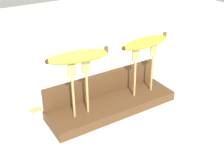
# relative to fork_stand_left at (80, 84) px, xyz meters

# --- Properties ---
(ground_plane) EXTENTS (3.00, 3.00, 0.00)m
(ground_plane) POSITION_rel_fork_stand_left_xyz_m (0.12, 0.01, -0.14)
(ground_plane) COLOR silver
(wooden_board) EXTENTS (0.43, 0.13, 0.03)m
(wooden_board) POSITION_rel_fork_stand_left_xyz_m (0.12, 0.01, -0.12)
(wooden_board) COLOR brown
(wooden_board) RESTS_ON ground
(board_backstop) EXTENTS (0.42, 0.02, 0.08)m
(board_backstop) POSITION_rel_fork_stand_left_xyz_m (0.12, 0.07, -0.07)
(board_backstop) COLOR brown
(board_backstop) RESTS_ON wooden_board
(fork_stand_left) EXTENTS (0.07, 0.01, 0.18)m
(fork_stand_left) POSITION_rel_fork_stand_left_xyz_m (0.00, 0.00, 0.00)
(fork_stand_left) COLOR tan
(fork_stand_left) RESTS_ON wooden_board
(fork_stand_right) EXTENTS (0.10, 0.01, 0.17)m
(fork_stand_right) POSITION_rel_fork_stand_left_xyz_m (0.24, 0.00, -0.00)
(fork_stand_right) COLOR tan
(fork_stand_right) RESTS_ON wooden_board
(banana_raised_left) EXTENTS (0.18, 0.07, 0.04)m
(banana_raised_left) POSITION_rel_fork_stand_left_xyz_m (-0.00, 0.00, 0.09)
(banana_raised_left) COLOR #B2C138
(banana_raised_left) RESTS_ON fork_stand_left
(banana_raised_right) EXTENTS (0.18, 0.05, 0.04)m
(banana_raised_right) POSITION_rel_fork_stand_left_xyz_m (0.24, -0.00, 0.08)
(banana_raised_right) COLOR yellow
(banana_raised_right) RESTS_ON fork_stand_right
(fork_fallen_near) EXTENTS (0.20, 0.03, 0.01)m
(fork_fallen_near) POSITION_rel_fork_stand_left_xyz_m (-0.05, 0.14, -0.13)
(fork_fallen_near) COLOR tan
(fork_fallen_near) RESTS_ON ground
(wire_coil) EXTENTS (0.08, 0.08, 0.00)m
(wire_coil) POSITION_rel_fork_stand_left_xyz_m (0.28, 0.23, -0.13)
(wire_coil) COLOR gold
(wire_coil) RESTS_ON ground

